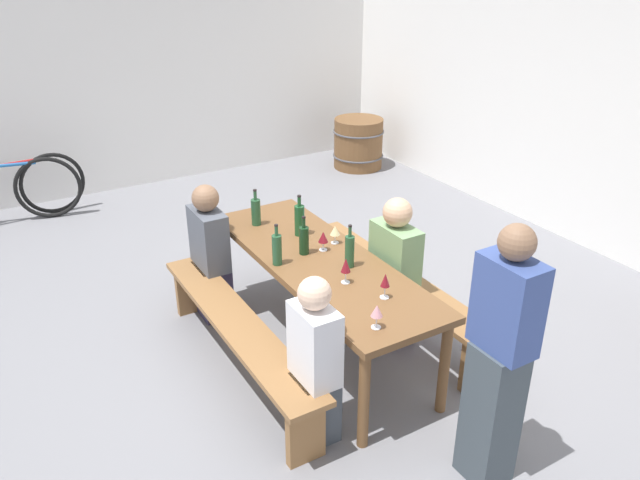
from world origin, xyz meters
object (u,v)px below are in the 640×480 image
(wine_bottle_2, at_px, (304,240))
(wine_glass_2, at_px, (377,312))
(bench_far, at_px, (393,283))
(wine_bottle_4, at_px, (300,220))
(bench_near, at_px, (237,331))
(seated_guest_near_1, at_px, (315,365))
(seated_guest_near_0, at_px, (210,255))
(seated_guest_far_0, at_px, (394,275))
(tasting_table, at_px, (320,268))
(wine_barrel, at_px, (358,143))
(wine_glass_1, at_px, (346,266))
(wine_glass_0, at_px, (323,238))
(wine_glass_3, at_px, (385,281))
(standing_host, at_px, (499,365))
(wine_bottle_3, at_px, (350,251))
(wine_glass_4, at_px, (335,231))
(wine_bottle_0, at_px, (277,249))
(wine_bottle_1, at_px, (256,211))

(wine_bottle_2, distance_m, wine_glass_2, 1.07)
(bench_far, xyz_separation_m, wine_bottle_4, (-0.43, -0.60, 0.52))
(bench_near, xyz_separation_m, seated_guest_near_1, (0.82, 0.15, 0.18))
(wine_bottle_4, distance_m, seated_guest_near_0, 0.80)
(wine_bottle_2, distance_m, seated_guest_far_0, 0.73)
(wine_bottle_2, distance_m, seated_guest_near_1, 1.11)
(bench_far, height_order, seated_guest_far_0, seated_guest_far_0)
(tasting_table, distance_m, wine_barrel, 4.26)
(wine_bottle_4, relative_size, wine_glass_1, 1.81)
(wine_glass_0, relative_size, wine_glass_3, 0.85)
(wine_bottle_2, xyz_separation_m, standing_host, (1.72, 0.22, -0.08))
(wine_glass_0, bearing_deg, tasting_table, -40.33)
(wine_glass_1, bearing_deg, wine_bottle_3, 140.76)
(wine_bottle_2, bearing_deg, wine_glass_4, 96.48)
(wine_glass_1, bearing_deg, seated_guest_far_0, 108.47)
(tasting_table, bearing_deg, standing_host, 6.03)
(tasting_table, distance_m, bench_far, 0.74)
(standing_host, bearing_deg, wine_bottle_0, 15.66)
(bench_far, xyz_separation_m, seated_guest_far_0, (0.20, -0.15, 0.20))
(seated_guest_near_1, bearing_deg, wine_bottle_0, 76.24)
(wine_barrel, bearing_deg, wine_glass_2, -32.77)
(wine_bottle_2, relative_size, wine_glass_1, 1.62)
(wine_glass_4, bearing_deg, wine_glass_0, -67.09)
(wine_bottle_3, height_order, wine_glass_4, wine_bottle_3)
(bench_far, relative_size, seated_guest_near_1, 1.88)
(wine_glass_2, xyz_separation_m, seated_guest_far_0, (-0.73, 0.69, -0.30))
(tasting_table, distance_m, bench_near, 0.74)
(standing_host, bearing_deg, bench_near, 27.90)
(wine_bottle_3, bearing_deg, bench_far, 110.26)
(standing_host, bearing_deg, seated_guest_far_0, -14.37)
(wine_bottle_4, bearing_deg, bench_far, 54.34)
(wine_bottle_0, distance_m, wine_glass_4, 0.54)
(wine_bottle_4, relative_size, wine_glass_4, 2.30)
(standing_host, bearing_deg, wine_bottle_2, 7.42)
(wine_bottle_1, height_order, seated_guest_near_1, seated_guest_near_1)
(wine_glass_1, height_order, wine_glass_4, wine_glass_1)
(wine_bottle_4, relative_size, wine_glass_0, 2.20)
(bench_near, relative_size, seated_guest_near_0, 1.87)
(wine_bottle_0, bearing_deg, wine_bottle_3, 55.38)
(wine_glass_4, bearing_deg, wine_bottle_2, -83.52)
(wine_glass_2, bearing_deg, bench_near, -151.53)
(bench_far, distance_m, standing_host, 1.71)
(wine_bottle_0, distance_m, seated_guest_far_0, 0.92)
(wine_glass_0, distance_m, seated_guest_near_0, 1.01)
(wine_glass_3, relative_size, seated_guest_near_1, 0.15)
(wine_glass_0, distance_m, wine_glass_2, 1.07)
(tasting_table, xyz_separation_m, wine_bottle_2, (-0.13, -0.06, 0.19))
(standing_host, bearing_deg, wine_glass_0, 2.59)
(bench_far, xyz_separation_m, seated_guest_near_1, (0.82, -1.19, 0.18))
(wine_bottle_3, bearing_deg, wine_glass_4, 163.32)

